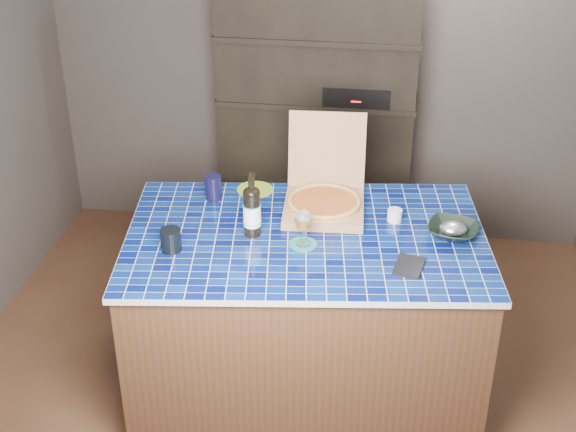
% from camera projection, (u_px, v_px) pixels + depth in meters
% --- Properties ---
extents(room, '(3.50, 3.50, 3.50)m').
position_uv_depth(room, '(280.00, 176.00, 3.56)').
color(room, brown).
rests_on(room, ground).
extents(shelving_unit, '(1.20, 0.41, 1.80)m').
position_uv_depth(shelving_unit, '(318.00, 118.00, 5.05)').
color(shelving_unit, black).
rests_on(shelving_unit, floor).
extents(kitchen_island, '(1.81, 1.27, 0.92)m').
position_uv_depth(kitchen_island, '(305.00, 315.00, 3.98)').
color(kitchen_island, '#402419').
rests_on(kitchen_island, floor).
extents(pizza_box, '(0.41, 0.49, 0.42)m').
position_uv_depth(pizza_box, '(324.00, 199.00, 3.93)').
color(pizza_box, tan).
rests_on(pizza_box, kitchen_island).
extents(mead_bottle, '(0.09, 0.09, 0.32)m').
position_uv_depth(mead_bottle, '(252.00, 211.00, 3.70)').
color(mead_bottle, black).
rests_on(mead_bottle, kitchen_island).
extents(teal_trivet, '(0.13, 0.13, 0.01)m').
position_uv_depth(teal_trivet, '(303.00, 244.00, 3.67)').
color(teal_trivet, '#177478').
rests_on(teal_trivet, kitchen_island).
extents(wine_glass, '(0.08, 0.08, 0.18)m').
position_uv_depth(wine_glass, '(304.00, 221.00, 3.61)').
color(wine_glass, white).
rests_on(wine_glass, teal_trivet).
extents(tumbler, '(0.09, 0.09, 0.11)m').
position_uv_depth(tumbler, '(171.00, 240.00, 3.61)').
color(tumbler, black).
rests_on(tumbler, kitchen_island).
extents(dvd_case, '(0.15, 0.19, 0.01)m').
position_uv_depth(dvd_case, '(409.00, 266.00, 3.51)').
color(dvd_case, black).
rests_on(dvd_case, kitchen_island).
extents(bowl, '(0.28, 0.28, 0.06)m').
position_uv_depth(bowl, '(453.00, 230.00, 3.73)').
color(bowl, black).
rests_on(bowl, kitchen_island).
extents(foil_contents, '(0.13, 0.11, 0.06)m').
position_uv_depth(foil_contents, '(453.00, 228.00, 3.73)').
color(foil_contents, silver).
rests_on(foil_contents, bowl).
extents(white_jar, '(0.07, 0.07, 0.06)m').
position_uv_depth(white_jar, '(395.00, 215.00, 3.86)').
color(white_jar, white).
rests_on(white_jar, kitchen_island).
extents(navy_cup, '(0.08, 0.08, 0.13)m').
position_uv_depth(navy_cup, '(213.00, 188.00, 4.03)').
color(navy_cup, black).
rests_on(navy_cup, kitchen_island).
extents(green_trivet, '(0.19, 0.19, 0.01)m').
position_uv_depth(green_trivet, '(255.00, 190.00, 4.15)').
color(green_trivet, '#83AE25').
rests_on(green_trivet, kitchen_island).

